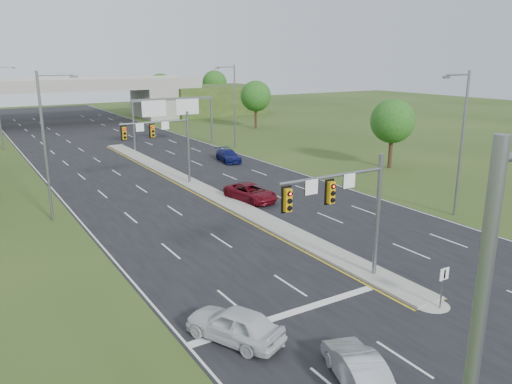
{
  "coord_description": "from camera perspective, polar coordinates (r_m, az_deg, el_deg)",
  "views": [
    {
      "loc": [
        -19.16,
        -18.53,
        11.9
      ],
      "look_at": [
        -1.93,
        9.49,
        3.0
      ],
      "focal_mm": 35.0,
      "sensor_mm": 36.0,
      "label": 1
    }
  ],
  "objects": [
    {
      "name": "road",
      "position": [
        58.08,
        -11.65,
        3.01
      ],
      "size": [
        24.0,
        160.0,
        0.02
      ],
      "primitive_type": "cube",
      "color": "black",
      "rests_on": "ground"
    },
    {
      "name": "lightpole_l_mid",
      "position": [
        39.4,
        -22.78,
        5.5
      ],
      "size": [
        2.85,
        0.25,
        11.0
      ],
      "color": "slate",
      "rests_on": "ground"
    },
    {
      "name": "tree_r_near",
      "position": [
        56.78,
        15.34,
        7.8
      ],
      "size": [
        4.8,
        4.8,
        7.6
      ],
      "color": "#382316",
      "rests_on": "ground"
    },
    {
      "name": "car_far_a",
      "position": [
        42.56,
        -0.6,
        -0.06
      ],
      "size": [
        3.24,
        5.55,
        1.45
      ],
      "primitive_type": "imported",
      "rotation": [
        0.0,
        0.0,
        0.17
      ],
      "color": "#590813",
      "rests_on": "road"
    },
    {
      "name": "tree_back_c",
      "position": [
        120.69,
        -10.82,
        11.84
      ],
      "size": [
        5.6,
        5.6,
        8.32
      ],
      "color": "#382316",
      "rests_on": "ground"
    },
    {
      "name": "ground",
      "position": [
        29.19,
        13.28,
        -9.35
      ],
      "size": [
        240.0,
        240.0,
        0.0
      ],
      "primitive_type": "plane",
      "color": "#2A4017",
      "rests_on": "ground"
    },
    {
      "name": "car_white",
      "position": [
        22.24,
        -2.49,
        -14.85
      ],
      "size": [
        3.54,
        4.86,
        1.54
      ],
      "primitive_type": "imported",
      "rotation": [
        0.0,
        0.0,
        3.57
      ],
      "color": "silver",
      "rests_on": "road"
    },
    {
      "name": "tree_r_mid",
      "position": [
        86.53,
        -0.03,
        10.9
      ],
      "size": [
        5.2,
        5.2,
        8.12
      ],
      "color": "#382316",
      "rests_on": "ground"
    },
    {
      "name": "median_nose",
      "position": [
        26.78,
        19.42,
        -11.93
      ],
      "size": [
        2.0,
        2.0,
        0.16
      ],
      "primitive_type": "cone",
      "color": "gray",
      "rests_on": "road"
    },
    {
      "name": "keep_right_sign",
      "position": [
        25.9,
        20.6,
        -9.52
      ],
      "size": [
        0.6,
        0.13,
        2.2
      ],
      "color": "slate",
      "rests_on": "ground"
    },
    {
      "name": "signal_mast_far",
      "position": [
        47.17,
        -10.27,
        6.15
      ],
      "size": [
        6.62,
        0.6,
        7.0
      ],
      "color": "slate",
      "rests_on": "ground"
    },
    {
      "name": "lane_markings",
      "position": [
        52.31,
        -9.96,
        1.78
      ],
      "size": [
        23.72,
        160.0,
        0.01
      ],
      "color": "gold",
      "rests_on": "road"
    },
    {
      "name": "lightpole_r_near",
      "position": [
        40.5,
        22.35,
        5.78
      ],
      "size": [
        2.85,
        0.25,
        11.0
      ],
      "color": "slate",
      "rests_on": "ground"
    },
    {
      "name": "tree_back_d",
      "position": [
        126.36,
        -4.76,
        12.33
      ],
      "size": [
        6.0,
        6.0,
        8.85
      ],
      "color": "#382316",
      "rests_on": "ground"
    },
    {
      "name": "car_far_b",
      "position": [
        58.91,
        -3.18,
        4.17
      ],
      "size": [
        2.69,
        5.07,
        1.4
      ],
      "primitive_type": "imported",
      "rotation": [
        0.0,
        0.0,
        -0.16
      ],
      "color": "#0C114C",
      "rests_on": "road"
    },
    {
      "name": "overpass",
      "position": [
        100.72,
        -20.8,
        9.42
      ],
      "size": [
        80.0,
        14.0,
        8.1
      ],
      "color": "gray",
      "rests_on": "ground"
    },
    {
      "name": "car_silver",
      "position": [
        20.12,
        11.49,
        -19.05
      ],
      "size": [
        2.65,
        4.34,
        1.35
      ],
      "primitive_type": "imported",
      "rotation": [
        0.0,
        0.0,
        2.82
      ],
      "color": "#ADAFB5",
      "rests_on": "road"
    },
    {
      "name": "sign_gantry",
      "position": [
        68.83,
        -9.51,
        9.38
      ],
      "size": [
        11.58,
        0.44,
        6.67
      ],
      "color": "slate",
      "rests_on": "ground"
    },
    {
      "name": "median",
      "position": [
        47.23,
        -6.6,
        0.57
      ],
      "size": [
        2.0,
        54.0,
        0.16
      ],
      "primitive_type": "cube",
      "color": "gray",
      "rests_on": "road"
    },
    {
      "name": "lightpole_r_far",
      "position": [
        67.18,
        -2.6,
        10.17
      ],
      "size": [
        2.85,
        0.25,
        11.0
      ],
      "color": "slate",
      "rests_on": "ground"
    },
    {
      "name": "signal_mast_near",
      "position": [
        26.03,
        10.47,
        -1.12
      ],
      "size": [
        6.62,
        0.6,
        7.0
      ],
      "color": "slate",
      "rests_on": "ground"
    }
  ]
}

